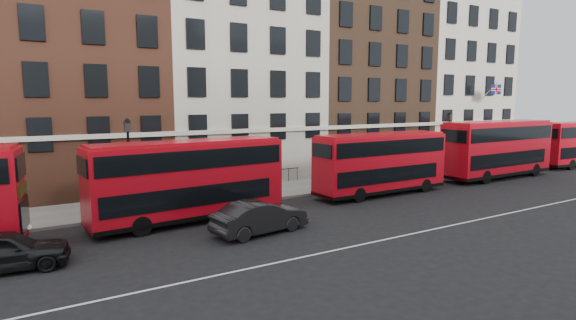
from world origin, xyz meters
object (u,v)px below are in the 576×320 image
bus_d (497,148)px  car_rear (3,251)px  traffic_light (509,142)px  bus_b (188,179)px  bus_c (381,162)px  car_front (260,217)px

bus_d → car_rear: 34.76m
car_rear → traffic_light: 41.29m
bus_b → bus_d: bearing=-4.6°
bus_b → traffic_light: bus_b is taller
bus_c → car_front: bus_c is taller
bus_d → bus_b: bearing=179.2°
traffic_light → bus_d: bearing=-154.7°
bus_c → bus_d: 12.81m
car_front → bus_b: bearing=23.0°
bus_d → car_front: bearing=-171.9°
bus_c → car_front: size_ratio=2.07×
traffic_light → bus_c: bearing=-171.2°
bus_b → car_front: bus_b is taller
bus_c → traffic_light: size_ratio=3.06×
bus_c → bus_b: bearing=179.4°
bus_d → traffic_light: bus_d is taller
bus_b → car_front: bearing=-63.4°
bus_b → bus_d: size_ratio=0.92×
car_rear → traffic_light: traffic_light is taller
bus_b → bus_c: 13.50m
bus_b → bus_c: bus_b is taller
car_rear → car_front: 10.56m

